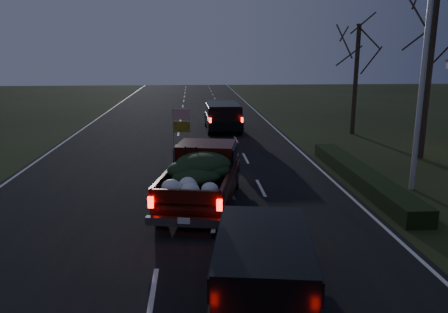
{
  "coord_description": "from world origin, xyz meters",
  "views": [
    {
      "loc": [
        0.95,
        -13.83,
        5.21
      ],
      "look_at": [
        2.14,
        2.58,
        1.3
      ],
      "focal_mm": 35.0,
      "sensor_mm": 36.0,
      "label": 1
    }
  ],
  "objects_px": {
    "pickup_truck": "(202,173)",
    "rear_suv": "(263,263)",
    "lead_suv": "(223,114)",
    "light_pole": "(426,45)"
  },
  "relations": [
    {
      "from": "pickup_truck",
      "to": "rear_suv",
      "type": "distance_m",
      "value": 6.69
    },
    {
      "from": "lead_suv",
      "to": "rear_suv",
      "type": "height_order",
      "value": "lead_suv"
    },
    {
      "from": "rear_suv",
      "to": "pickup_truck",
      "type": "bearing_deg",
      "value": 107.95
    },
    {
      "from": "light_pole",
      "to": "lead_suv",
      "type": "bearing_deg",
      "value": 115.34
    },
    {
      "from": "light_pole",
      "to": "pickup_truck",
      "type": "height_order",
      "value": "light_pole"
    },
    {
      "from": "pickup_truck",
      "to": "light_pole",
      "type": "bearing_deg",
      "value": 18.47
    },
    {
      "from": "pickup_truck",
      "to": "rear_suv",
      "type": "relative_size",
      "value": 1.23
    },
    {
      "from": "pickup_truck",
      "to": "rear_suv",
      "type": "height_order",
      "value": "pickup_truck"
    },
    {
      "from": "light_pole",
      "to": "lead_suv",
      "type": "distance_m",
      "value": 15.78
    },
    {
      "from": "lead_suv",
      "to": "rear_suv",
      "type": "bearing_deg",
      "value": -93.09
    }
  ]
}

